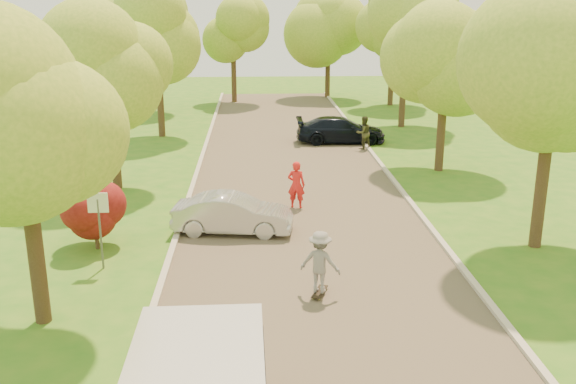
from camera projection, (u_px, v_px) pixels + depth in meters
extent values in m
plane|color=#2D6E1A|center=(329.00, 335.00, 14.17)|extent=(100.00, 100.00, 0.00)
cube|color=#4C4438|center=(302.00, 217.00, 21.82)|extent=(8.00, 60.00, 0.01)
cube|color=#B2AD9E|center=(182.00, 218.00, 21.60)|extent=(0.18, 60.00, 0.12)
cube|color=#B2AD9E|center=(419.00, 214.00, 22.01)|extent=(0.18, 60.00, 0.12)
cylinder|color=#59595E|center=(101.00, 234.00, 17.42)|extent=(0.06, 0.06, 2.00)
cube|color=white|center=(98.00, 203.00, 17.16)|extent=(0.55, 0.04, 0.55)
cylinder|color=#382619|center=(97.00, 237.00, 19.01)|extent=(0.12, 0.12, 0.70)
sphere|color=#590F0F|center=(95.00, 214.00, 18.80)|extent=(1.70, 1.70, 1.70)
cylinder|color=#382619|center=(35.00, 248.00, 14.28)|extent=(0.36, 0.36, 3.60)
sphere|color=olive|center=(18.00, 106.00, 13.37)|extent=(4.60, 4.60, 4.60)
sphere|color=olive|center=(48.00, 73.00, 13.21)|extent=(3.45, 3.45, 3.45)
cylinder|color=#382619|center=(115.00, 149.00, 24.84)|extent=(0.36, 0.36, 3.15)
sphere|color=olive|center=(109.00, 75.00, 24.03)|extent=(4.20, 4.20, 4.20)
sphere|color=olive|center=(125.00, 58.00, 23.88)|extent=(3.15, 3.15, 3.15)
cylinder|color=#382619|center=(160.00, 101.00, 34.33)|extent=(0.36, 0.36, 3.83)
sphere|color=olive|center=(157.00, 37.00, 33.37)|extent=(4.80, 4.80, 4.80)
sphere|color=olive|center=(170.00, 23.00, 33.20)|extent=(3.60, 3.60, 3.60)
cylinder|color=#382619|center=(542.00, 185.00, 18.75)|extent=(0.36, 0.36, 3.83)
sphere|color=olive|center=(556.00, 67.00, 17.77)|extent=(5.00, 5.00, 5.00)
cylinder|color=#382619|center=(441.00, 132.00, 27.40)|extent=(0.36, 0.36, 3.38)
sphere|color=olive|center=(446.00, 61.00, 26.54)|extent=(4.40, 4.40, 4.40)
sphere|color=olive|center=(463.00, 44.00, 26.38)|extent=(3.30, 3.30, 3.30)
cylinder|color=#382619|center=(403.00, 92.00, 36.90)|extent=(0.36, 0.36, 4.05)
sphere|color=olive|center=(406.00, 28.00, 35.87)|extent=(5.20, 5.20, 5.20)
sphere|color=olive|center=(421.00, 13.00, 35.69)|extent=(3.90, 3.90, 3.90)
cylinder|color=#382619|center=(140.00, 85.00, 41.89)|extent=(0.36, 0.36, 3.60)
sphere|color=olive|center=(137.00, 33.00, 40.94)|extent=(5.00, 5.00, 5.00)
sphere|color=olive|center=(148.00, 21.00, 40.77)|extent=(3.75, 3.75, 3.75)
cylinder|color=#382619|center=(391.00, 78.00, 44.64)|extent=(0.36, 0.36, 3.83)
sphere|color=olive|center=(394.00, 27.00, 43.65)|extent=(5.00, 5.00, 5.00)
sphere|color=olive|center=(405.00, 16.00, 43.48)|extent=(3.75, 3.75, 3.75)
cylinder|color=#382619|center=(234.00, 79.00, 46.06)|extent=(0.36, 0.36, 3.38)
sphere|color=olive|center=(233.00, 34.00, 45.16)|extent=(4.80, 4.80, 4.80)
sphere|color=olive|center=(243.00, 23.00, 44.99)|extent=(3.60, 3.60, 3.60)
cylinder|color=#382619|center=(328.00, 73.00, 48.29)|extent=(0.36, 0.36, 3.60)
sphere|color=olive|center=(328.00, 28.00, 47.34)|extent=(5.00, 5.00, 5.00)
sphere|color=olive|center=(339.00, 18.00, 47.16)|extent=(3.75, 3.75, 3.75)
imported|color=#AEADB2|center=(233.00, 214.00, 20.26)|extent=(3.90, 1.79, 1.24)
imported|color=black|center=(341.00, 130.00, 33.13)|extent=(4.60, 1.92, 1.33)
cube|color=black|center=(320.00, 292.00, 16.07)|extent=(0.51, 0.84, 0.02)
cylinder|color=#BFCC4C|center=(325.00, 289.00, 16.32)|extent=(0.05, 0.07, 0.06)
cylinder|color=#BFCC4C|center=(320.00, 288.00, 16.37)|extent=(0.05, 0.07, 0.06)
cylinder|color=#BFCC4C|center=(319.00, 299.00, 15.80)|extent=(0.05, 0.07, 0.06)
cylinder|color=#BFCC4C|center=(314.00, 298.00, 15.84)|extent=(0.05, 0.07, 0.06)
imported|color=gray|center=(320.00, 262.00, 15.84)|extent=(1.17, 0.92, 1.59)
imported|color=red|center=(296.00, 185.00, 22.60)|extent=(0.71, 0.56, 1.71)
imported|color=#363721|center=(364.00, 133.00, 31.60)|extent=(0.98, 0.89, 1.64)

